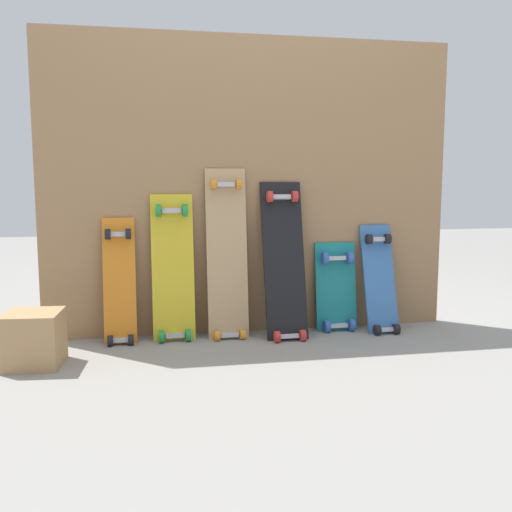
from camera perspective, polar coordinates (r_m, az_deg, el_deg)
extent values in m
plane|color=gray|center=(3.33, -0.23, -7.51)|extent=(12.00, 12.00, 0.00)
cube|color=#99724C|center=(3.28, -0.47, 6.73)|extent=(2.29, 0.04, 1.64)
cube|color=orange|center=(3.19, -13.14, -2.96)|extent=(0.17, 0.15, 0.73)
cube|color=#B7B7BF|center=(3.18, -13.04, -7.98)|extent=(0.08, 0.04, 0.03)
cube|color=#B7B7BF|center=(3.18, -13.28, 2.07)|extent=(0.08, 0.04, 0.03)
cylinder|color=black|center=(3.16, -14.02, -8.03)|extent=(0.03, 0.06, 0.06)
cylinder|color=black|center=(3.16, -12.09, -7.99)|extent=(0.03, 0.06, 0.06)
cylinder|color=black|center=(3.16, -14.25, 2.07)|extent=(0.03, 0.06, 0.06)
cylinder|color=black|center=(3.16, -12.34, 2.12)|extent=(0.03, 0.06, 0.06)
cube|color=gold|center=(3.19, -8.09, -1.65)|extent=(0.23, 0.13, 0.84)
cube|color=#B7B7BF|center=(3.19, -7.91, -7.68)|extent=(0.10, 0.04, 0.03)
cube|color=#B7B7BF|center=(3.17, -8.22, 4.39)|extent=(0.10, 0.04, 0.03)
cylinder|color=#268C3F|center=(3.17, -9.17, -7.76)|extent=(0.03, 0.07, 0.07)
cylinder|color=#268C3F|center=(3.18, -6.62, -7.68)|extent=(0.03, 0.07, 0.07)
cylinder|color=#268C3F|center=(3.15, -9.48, 4.39)|extent=(0.03, 0.07, 0.07)
cylinder|color=#268C3F|center=(3.16, -6.93, 4.44)|extent=(0.03, 0.07, 0.07)
cube|color=tan|center=(3.20, -2.85, -0.37)|extent=(0.22, 0.15, 0.99)
cube|color=#B7B7BF|center=(3.20, -2.59, -7.68)|extent=(0.10, 0.04, 0.03)
cube|color=#B7B7BF|center=(3.20, -2.97, 6.96)|extent=(0.10, 0.04, 0.03)
cylinder|color=orange|center=(3.18, -3.79, -7.78)|extent=(0.03, 0.05, 0.05)
cylinder|color=orange|center=(3.20, -1.32, -7.66)|extent=(0.03, 0.05, 0.05)
cylinder|color=orange|center=(3.17, -4.16, 6.99)|extent=(0.03, 0.05, 0.05)
cylinder|color=orange|center=(3.19, -1.69, 7.01)|extent=(0.03, 0.05, 0.05)
cube|color=black|center=(3.21, 2.76, -1.00)|extent=(0.23, 0.25, 0.91)
cube|color=#B7B7BF|center=(3.17, 3.24, -7.80)|extent=(0.10, 0.04, 0.03)
cube|color=#B7B7BF|center=(3.25, 2.50, 5.74)|extent=(0.10, 0.04, 0.03)
cylinder|color=red|center=(3.14, 2.06, -7.87)|extent=(0.03, 0.06, 0.06)
cylinder|color=red|center=(3.17, 4.57, -7.72)|extent=(0.03, 0.06, 0.06)
cylinder|color=red|center=(3.21, 1.34, 5.81)|extent=(0.03, 0.06, 0.06)
cylinder|color=red|center=(3.25, 3.79, 5.81)|extent=(0.03, 0.06, 0.06)
cube|color=#197A7F|center=(3.40, 7.77, -3.45)|extent=(0.24, 0.10, 0.56)
cube|color=#B7B7BF|center=(3.39, 8.01, -6.72)|extent=(0.11, 0.04, 0.03)
cube|color=#B7B7BF|center=(3.37, 7.81, -0.20)|extent=(0.11, 0.04, 0.03)
cylinder|color=#3359B2|center=(3.36, 6.90, -6.83)|extent=(0.03, 0.07, 0.07)
cylinder|color=#3359B2|center=(3.40, 9.29, -6.67)|extent=(0.03, 0.07, 0.07)
cylinder|color=#3359B2|center=(3.33, 6.71, -0.23)|extent=(0.03, 0.07, 0.07)
cylinder|color=#3359B2|center=(3.38, 9.09, -0.16)|extent=(0.03, 0.07, 0.07)
cube|color=#386BAD|center=(3.42, 11.94, -2.74)|extent=(0.18, 0.22, 0.67)
cube|color=#B7B7BF|center=(3.38, 12.50, -7.02)|extent=(0.08, 0.04, 0.03)
cube|color=#B7B7BF|center=(3.44, 11.72, 1.58)|extent=(0.08, 0.04, 0.03)
cylinder|color=black|center=(3.35, 11.73, -7.08)|extent=(0.03, 0.06, 0.06)
cylinder|color=black|center=(3.39, 13.49, -6.93)|extent=(0.03, 0.06, 0.06)
cylinder|color=black|center=(3.40, 10.95, 1.62)|extent=(0.03, 0.06, 0.06)
cylinder|color=black|center=(3.44, 12.69, 1.65)|extent=(0.03, 0.06, 0.06)
cube|color=tan|center=(2.93, -20.87, -7.56)|extent=(0.28, 0.28, 0.25)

